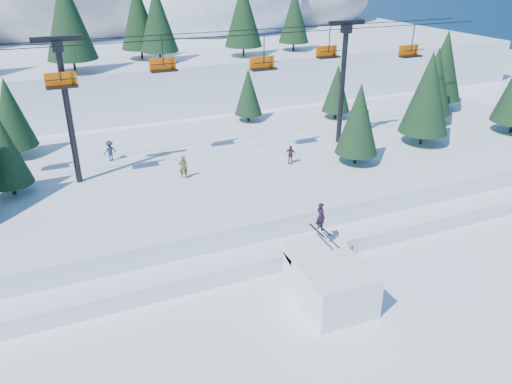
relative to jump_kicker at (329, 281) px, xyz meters
name	(u,v)px	position (x,y,z in m)	size (l,w,h in m)	color
ground	(303,328)	(-2.35, -1.45, -1.33)	(160.00, 160.00, 0.00)	white
mid_shelf	(198,178)	(-2.35, 16.55, -0.08)	(70.00, 22.00, 2.50)	white
berm	(245,245)	(-2.35, 6.55, -0.78)	(70.00, 6.00, 1.10)	white
mountain_ridge	(65,9)	(-7.44, 71.89, 8.31)	(119.00, 60.47, 26.46)	white
jump_kicker	(329,281)	(0.00, 0.00, 0.00)	(3.62, 4.94, 5.42)	white
chairlift	(217,75)	(-0.47, 16.60, 7.99)	(46.00, 3.21, 10.28)	black
conifer_stand	(216,107)	(-0.69, 16.34, 5.66)	(61.44, 16.75, 10.29)	black
distant_skiers	(130,167)	(-7.76, 15.89, 2.00)	(35.45, 7.69, 1.77)	#27233D
banner_near	(334,256)	(2.27, 3.16, -0.79)	(2.85, 0.23, 0.90)	black
banner_far	(388,237)	(6.80, 3.77, -0.79)	(2.86, 0.16, 0.90)	black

